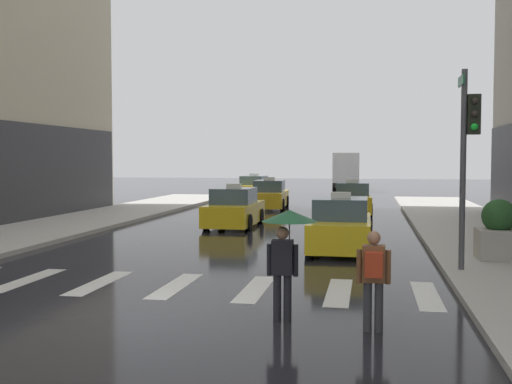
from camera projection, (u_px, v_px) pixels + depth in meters
ground_plane at (122, 321)px, 10.66m from camera, size 160.00×160.00×0.00m
crosswalk_markings at (176, 286)px, 13.61m from camera, size 11.30×2.80×0.01m
traffic_light_pole at (468, 140)px, 14.62m from camera, size 0.44×0.84×4.80m
taxi_lead at (341, 227)px, 18.95m from camera, size 1.94×4.55×1.80m
taxi_second at (234, 209)px, 25.50m from camera, size 1.94×4.54×1.80m
taxi_third at (352, 200)px, 31.37m from camera, size 2.10×4.62×1.80m
taxi_fourth at (270, 196)px, 34.91m from camera, size 2.08×4.61×1.80m
taxi_fifth at (254, 188)px, 44.09m from camera, size 2.12×4.63×1.80m
box_truck at (346, 170)px, 54.00m from camera, size 2.44×7.60×3.35m
pedestrian_with_umbrella at (287, 235)px, 10.52m from camera, size 0.96×0.96×1.94m
pedestrian_with_backpack at (374, 273)px, 9.89m from camera, size 0.55×0.43×1.65m
planter_near_corner at (499, 232)px, 16.31m from camera, size 1.10×1.10×1.60m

